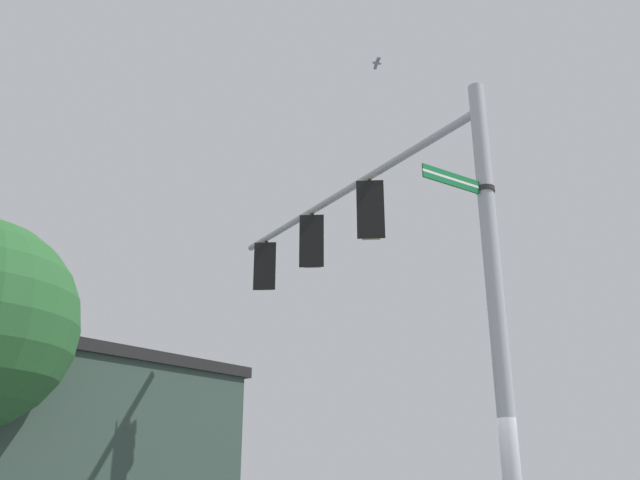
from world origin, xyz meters
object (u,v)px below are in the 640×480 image
Objects in this scene: bird_flying at (377,63)px; traffic_light_mid_outer at (266,268)px; traffic_light_nearest_pole at (370,212)px; traffic_light_mid_inner at (312,243)px; street_name_sign at (468,184)px.

traffic_light_mid_outer is at bearing 121.26° from bird_flying.
traffic_light_nearest_pole is 2.92m from bird_flying.
traffic_light_mid_inner is 1.00× the size of traffic_light_mid_outer.
traffic_light_nearest_pole is at bearing -52.93° from traffic_light_mid_outer.
traffic_light_mid_inner is (-1.29, 1.71, 0.00)m from traffic_light_nearest_pole.
bird_flying is (-1.30, 1.48, 3.34)m from street_name_sign.
traffic_light_mid_inner is at bearing -52.93° from traffic_light_mid_outer.
street_name_sign is (1.50, -2.64, -0.66)m from traffic_light_nearest_pole.
street_name_sign is at bearing -57.33° from traffic_light_mid_inner.
traffic_light_mid_outer reaches higher than street_name_sign.
traffic_light_mid_outer is (-1.29, 1.71, 0.00)m from traffic_light_mid_inner.
traffic_light_mid_inner is at bearing 117.41° from bird_flying.
bird_flying reaches higher than traffic_light_nearest_pole.
traffic_light_mid_outer is (-2.58, 3.42, 0.00)m from traffic_light_nearest_pole.
bird_flying is at bearing -58.74° from traffic_light_mid_outer.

